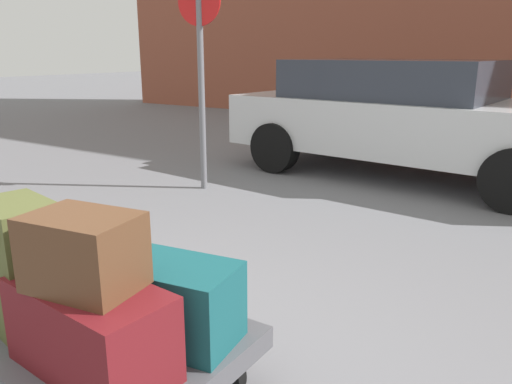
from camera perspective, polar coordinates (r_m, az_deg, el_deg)
The scene contains 8 objects.
luggage_cart at distance 2.39m, azimuth -16.48°, elevation -16.34°, with size 1.17×0.87×0.34m.
duffel_bag_maroon_front_right at distance 2.05m, azimuth -18.06°, elevation -14.43°, with size 0.66×0.33×0.34m, color maroon.
suitcase_tan_rear_right at distance 2.55m, azimuth -18.03°, elevation -9.96°, with size 0.61×0.38×0.21m, color #9E7F56.
duffel_bag_teal_stacked_top at distance 2.18m, azimuth -9.26°, elevation -12.02°, with size 0.53×0.32×0.33m, color #144C51.
suitcase_olive_front_left at distance 2.36m, azimuth -24.64°, elevation -7.83°, with size 0.39×0.25×0.58m, color #4C5128.
duffel_bag_brown_topmost_pile at distance 1.92m, azimuth -18.82°, elevation -6.40°, with size 0.39×0.28×0.27m, color #51331E.
parked_car at distance 6.60m, azimuth 16.33°, elevation 8.32°, with size 4.44×2.22×1.42m.
no_parking_sign at distance 5.67m, azimuth -6.24°, elevation 14.37°, with size 0.50×0.10×2.27m.
Camera 1 is at (1.60, -1.28, 1.50)m, focal length 35.60 mm.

